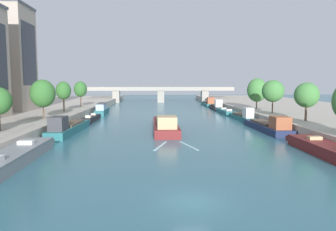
{
  "coord_description": "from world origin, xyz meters",
  "views": [
    {
      "loc": [
        -2.5,
        -20.58,
        8.06
      ],
      "look_at": [
        0.0,
        38.75,
        1.94
      ],
      "focal_mm": 33.66,
      "sensor_mm": 36.0,
      "label": 1
    }
  ],
  "objects_px": {
    "moored_boat_right_far": "(269,126)",
    "bridge_far": "(161,93)",
    "moored_boat_right_second": "(327,150)",
    "tree_left_midway": "(43,93)",
    "moored_boat_right_upstream": "(226,112)",
    "moored_boat_right_lone": "(216,106)",
    "tree_right_third": "(307,95)",
    "tree_right_midway": "(273,91)",
    "moored_boat_right_downstream": "(243,116)",
    "tree_right_end_of_row": "(257,90)",
    "tree_left_distant": "(80,89)",
    "moored_boat_left_near": "(14,156)",
    "moored_boat_left_downstream": "(68,127)",
    "tree_left_third": "(63,91)",
    "barge_midriver": "(165,125)",
    "moored_boat_left_upstream": "(92,118)",
    "moored_boat_right_near": "(209,103)",
    "moored_boat_left_lone": "(102,109)"
  },
  "relations": [
    {
      "from": "moored_boat_right_far",
      "to": "bridge_far",
      "type": "bearing_deg",
      "value": 101.82
    },
    {
      "from": "moored_boat_right_second",
      "to": "tree_left_midway",
      "type": "distance_m",
      "value": 45.07
    },
    {
      "from": "moored_boat_right_upstream",
      "to": "moored_boat_right_lone",
      "type": "distance_m",
      "value": 13.61
    },
    {
      "from": "moored_boat_right_upstream",
      "to": "tree_right_third",
      "type": "relative_size",
      "value": 2.03
    },
    {
      "from": "moored_boat_right_far",
      "to": "tree_right_midway",
      "type": "distance_m",
      "value": 14.63
    },
    {
      "from": "moored_boat_right_second",
      "to": "moored_boat_right_downstream",
      "type": "bearing_deg",
      "value": 90.2
    },
    {
      "from": "moored_boat_right_lone",
      "to": "tree_right_end_of_row",
      "type": "bearing_deg",
      "value": -72.55
    },
    {
      "from": "tree_left_distant",
      "to": "bridge_far",
      "type": "xyz_separation_m",
      "value": [
        21.89,
        48.43,
        -2.38
      ]
    },
    {
      "from": "moored_boat_left_near",
      "to": "moored_boat_left_downstream",
      "type": "relative_size",
      "value": 0.99
    },
    {
      "from": "moored_boat_right_lone",
      "to": "tree_right_end_of_row",
      "type": "xyz_separation_m",
      "value": [
        6.12,
        -19.47,
        5.43
      ]
    },
    {
      "from": "moored_boat_right_far",
      "to": "moored_boat_right_upstream",
      "type": "bearing_deg",
      "value": 90.86
    },
    {
      "from": "tree_left_midway",
      "to": "tree_right_midway",
      "type": "bearing_deg",
      "value": 10.7
    },
    {
      "from": "tree_left_distant",
      "to": "moored_boat_right_upstream",
      "type": "bearing_deg",
      "value": -1.42
    },
    {
      "from": "moored_boat_left_downstream",
      "to": "moored_boat_right_lone",
      "type": "relative_size",
      "value": 1.3
    },
    {
      "from": "moored_boat_right_second",
      "to": "tree_left_third",
      "type": "relative_size",
      "value": 2.3
    },
    {
      "from": "moored_boat_right_downstream",
      "to": "bridge_far",
      "type": "relative_size",
      "value": 0.22
    },
    {
      "from": "moored_boat_right_second",
      "to": "tree_right_third",
      "type": "xyz_separation_m",
      "value": [
        5.72,
        16.97,
        5.43
      ]
    },
    {
      "from": "moored_boat_right_second",
      "to": "bridge_far",
      "type": "relative_size",
      "value": 0.25
    },
    {
      "from": "tree_left_midway",
      "to": "tree_left_distant",
      "type": "height_order",
      "value": "tree_left_midway"
    },
    {
      "from": "moored_boat_right_upstream",
      "to": "tree_right_midway",
      "type": "height_order",
      "value": "tree_right_midway"
    },
    {
      "from": "barge_midriver",
      "to": "moored_boat_right_second",
      "type": "relative_size",
      "value": 1.37
    },
    {
      "from": "moored_boat_left_upstream",
      "to": "tree_left_midway",
      "type": "distance_m",
      "value": 14.3
    },
    {
      "from": "moored_boat_right_near",
      "to": "tree_right_midway",
      "type": "bearing_deg",
      "value": -83.69
    },
    {
      "from": "tree_left_midway",
      "to": "barge_midriver",
      "type": "bearing_deg",
      "value": -6.66
    },
    {
      "from": "moored_boat_right_downstream",
      "to": "tree_left_third",
      "type": "distance_m",
      "value": 39.48
    },
    {
      "from": "moored_boat_left_near",
      "to": "bridge_far",
      "type": "distance_m",
      "value": 101.34
    },
    {
      "from": "bridge_far",
      "to": "tree_left_midway",
      "type": "bearing_deg",
      "value": -106.26
    },
    {
      "from": "moored_boat_right_second",
      "to": "moored_boat_right_downstream",
      "type": "relative_size",
      "value": 1.15
    },
    {
      "from": "moored_boat_right_far",
      "to": "moored_boat_right_upstream",
      "type": "relative_size",
      "value": 1.28
    },
    {
      "from": "barge_midriver",
      "to": "moored_boat_right_downstream",
      "type": "xyz_separation_m",
      "value": [
        17.35,
        13.84,
        -0.08
      ]
    },
    {
      "from": "tree_right_third",
      "to": "moored_boat_right_far",
      "type": "bearing_deg",
      "value": 169.22
    },
    {
      "from": "moored_boat_left_near",
      "to": "moored_boat_left_upstream",
      "type": "relative_size",
      "value": 1.49
    },
    {
      "from": "tree_left_third",
      "to": "tree_right_third",
      "type": "distance_m",
      "value": 48.68
    },
    {
      "from": "tree_left_midway",
      "to": "tree_left_distant",
      "type": "distance_m",
      "value": 27.31
    },
    {
      "from": "moored_boat_right_lone",
      "to": "bridge_far",
      "type": "bearing_deg",
      "value": 114.75
    },
    {
      "from": "moored_boat_left_upstream",
      "to": "moored_boat_right_second",
      "type": "height_order",
      "value": "moored_boat_right_second"
    },
    {
      "from": "moored_boat_left_near",
      "to": "tree_right_end_of_row",
      "type": "height_order",
      "value": "tree_right_end_of_row"
    },
    {
      "from": "moored_boat_right_lone",
      "to": "tree_right_midway",
      "type": "height_order",
      "value": "tree_right_midway"
    },
    {
      "from": "barge_midriver",
      "to": "moored_boat_right_lone",
      "type": "xyz_separation_m",
      "value": [
        17.23,
        42.45,
        -0.03
      ]
    },
    {
      "from": "barge_midriver",
      "to": "tree_right_midway",
      "type": "bearing_deg",
      "value": 25.48
    },
    {
      "from": "moored_boat_left_near",
      "to": "moored_boat_right_downstream",
      "type": "distance_m",
      "value": 48.7
    },
    {
      "from": "tree_left_third",
      "to": "moored_boat_right_upstream",
      "type": "bearing_deg",
      "value": 18.15
    },
    {
      "from": "barge_midriver",
      "to": "tree_right_third",
      "type": "relative_size",
      "value": 3.29
    },
    {
      "from": "moored_boat_left_downstream",
      "to": "tree_left_distant",
      "type": "distance_m",
      "value": 33.43
    },
    {
      "from": "moored_boat_left_upstream",
      "to": "moored_boat_left_lone",
      "type": "distance_m",
      "value": 15.66
    },
    {
      "from": "moored_boat_right_upstream",
      "to": "tree_left_third",
      "type": "bearing_deg",
      "value": -161.85
    },
    {
      "from": "moored_boat_left_downstream",
      "to": "moored_boat_right_upstream",
      "type": "xyz_separation_m",
      "value": [
        32.71,
        31.57,
        -0.42
      ]
    },
    {
      "from": "moored_boat_right_far",
      "to": "moored_boat_right_lone",
      "type": "xyz_separation_m",
      "value": [
        -0.22,
        44.1,
        0.05
      ]
    },
    {
      "from": "moored_boat_right_upstream",
      "to": "moored_boat_right_lone",
      "type": "xyz_separation_m",
      "value": [
        0.24,
        13.6,
        0.37
      ]
    },
    {
      "from": "barge_midriver",
      "to": "tree_right_midway",
      "type": "height_order",
      "value": "tree_right_midway"
    }
  ]
}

